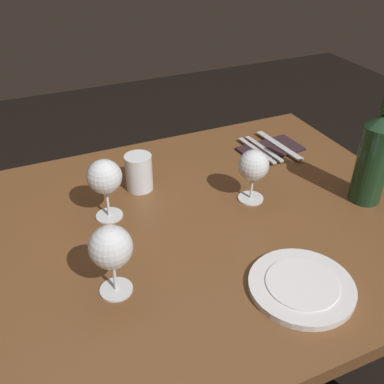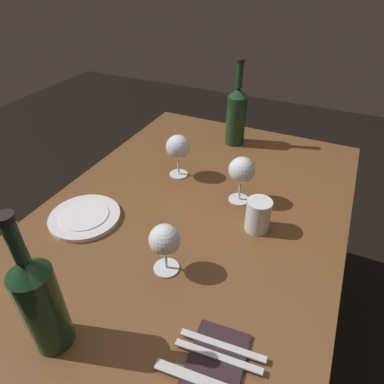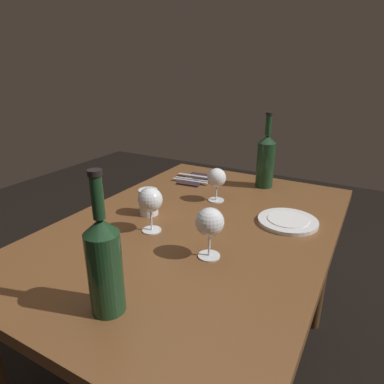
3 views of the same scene
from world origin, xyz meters
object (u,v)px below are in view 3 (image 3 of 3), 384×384
water_tumbler (149,203)px  wine_bottle_second (266,160)px  wine_glass_centre (210,223)px  fork_outer (190,181)px  wine_glass_right (217,178)px  dinner_plate (288,221)px  fork_inner (192,179)px  table_knife (198,176)px  wine_glass_left (150,201)px  wine_bottle (104,263)px  folded_napkin (195,179)px

water_tumbler → wine_bottle_second: bearing=-28.9°
wine_glass_centre → fork_outer: bearing=34.5°
wine_glass_right → dinner_plate: (-0.07, -0.32, -0.09)m
wine_bottle_second → dinner_plate: size_ratio=1.60×
fork_inner → fork_outer: same height
table_knife → fork_outer: bearing=180.0°
fork_inner → table_knife: bearing=0.0°
wine_glass_left → table_knife: (0.57, 0.13, -0.10)m
wine_bottle → folded_napkin: bearing=16.7°
water_tumbler → table_knife: water_tumbler is taller
fork_outer → table_knife: same height
wine_glass_left → table_knife: size_ratio=0.74×
wine_glass_left → fork_inner: (0.52, 0.13, -0.10)m
wine_glass_left → folded_napkin: wine_glass_left is taller
water_tumbler → fork_inner: (0.41, 0.04, -0.03)m
wine_bottle → fork_outer: bearing=17.6°
fork_outer → dinner_plate: bearing=-111.8°
wine_glass_left → wine_bottle: 0.40m
wine_glass_right → fork_outer: wine_glass_right is taller
wine_glass_centre → wine_bottle: size_ratio=0.46×
fork_outer → table_knife: (0.08, 0.00, 0.00)m
fork_inner → folded_napkin: bearing=0.0°
folded_napkin → fork_inner: (-0.03, -0.00, 0.01)m
wine_bottle_second → table_knife: 0.35m
wine_glass_centre → water_tumbler: size_ratio=1.58×
table_knife → wine_bottle: bearing=-163.8°
fork_outer → fork_inner: bearing=0.0°
water_tumbler → folded_napkin: bearing=5.3°
wine_bottle → fork_outer: 0.92m
folded_napkin → fork_outer: bearing=-180.0°
water_tumbler → table_knife: size_ratio=0.47×
folded_napkin → dinner_plate: bearing=-116.3°
folded_napkin → fork_inner: fork_inner is taller
water_tumbler → fork_outer: bearing=6.0°
wine_glass_left → fork_outer: size_ratio=0.86×
dinner_plate → fork_inner: (0.23, 0.52, 0.00)m
wine_glass_left → fork_inner: bearing=14.1°
table_knife → folded_napkin: bearing=180.0°
wine_glass_right → folded_napkin: 0.30m
water_tumbler → dinner_plate: bearing=-69.7°
wine_glass_right → wine_glass_left: bearing=168.0°
wine_glass_right → table_knife: 0.31m
water_tumbler → dinner_plate: water_tumbler is taller
wine_glass_centre → wine_bottle: bearing=162.7°
wine_glass_centre → table_knife: size_ratio=0.73×
wine_glass_right → dinner_plate: 0.34m
wine_bottle → fork_inner: size_ratio=1.88×
wine_bottle_second → fork_outer: 0.37m
wine_bottle → table_knife: bearing=16.2°
folded_napkin → fork_inner: 0.03m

